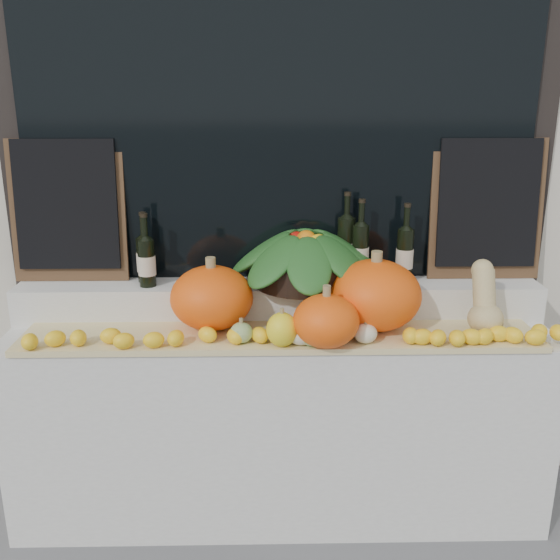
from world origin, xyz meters
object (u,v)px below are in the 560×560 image
(pumpkin_right, at_px, (375,295))
(butternut_squash, at_px, (485,303))
(wine_bottle_tall, at_px, (346,248))
(pumpkin_left, at_px, (212,298))
(produce_bowl, at_px, (306,257))

(pumpkin_right, height_order, butternut_squash, pumpkin_right)
(wine_bottle_tall, bearing_deg, pumpkin_left, -158.08)
(pumpkin_left, bearing_deg, produce_bowl, 24.40)
(pumpkin_left, distance_m, wine_bottle_tall, 0.64)
(pumpkin_left, distance_m, produce_bowl, 0.46)
(butternut_squash, bearing_deg, pumpkin_left, 176.68)
(pumpkin_left, relative_size, pumpkin_right, 0.91)
(pumpkin_right, distance_m, butternut_squash, 0.44)
(pumpkin_right, height_order, wine_bottle_tall, wine_bottle_tall)
(pumpkin_left, bearing_deg, butternut_squash, -3.32)
(butternut_squash, relative_size, wine_bottle_tall, 0.73)
(pumpkin_left, relative_size, wine_bottle_tall, 0.87)
(pumpkin_left, relative_size, butternut_squash, 1.18)
(butternut_squash, distance_m, wine_bottle_tall, 0.63)
(pumpkin_right, xyz_separation_m, butternut_squash, (0.44, -0.04, -0.02))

